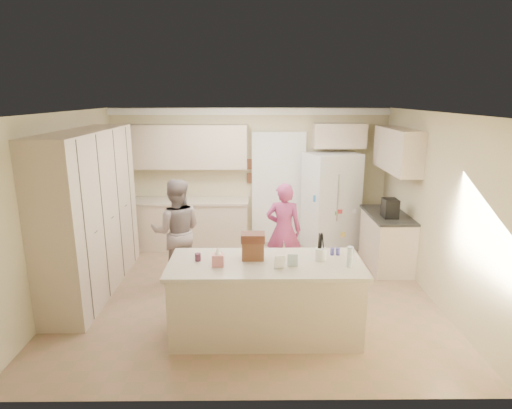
{
  "coord_description": "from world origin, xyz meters",
  "views": [
    {
      "loc": [
        0.04,
        -5.78,
        2.82
      ],
      "look_at": [
        0.1,
        0.35,
        1.25
      ],
      "focal_mm": 30.0,
      "sensor_mm": 36.0,
      "label": 1
    }
  ],
  "objects_px": {
    "dollhouse_body": "(253,250)",
    "teen_boy": "(177,231)",
    "coffee_maker": "(390,208)",
    "tissue_box": "(218,260)",
    "refrigerator": "(331,201)",
    "island_base": "(265,300)",
    "utensil_crock": "(321,254)",
    "teen_girl": "(284,230)"
  },
  "relations": [
    {
      "from": "island_base",
      "to": "dollhouse_body",
      "type": "xyz_separation_m",
      "value": [
        -0.15,
        0.1,
        0.6
      ]
    },
    {
      "from": "refrigerator",
      "to": "dollhouse_body",
      "type": "bearing_deg",
      "value": -137.02
    },
    {
      "from": "utensil_crock",
      "to": "tissue_box",
      "type": "bearing_deg",
      "value": -172.87
    },
    {
      "from": "teen_girl",
      "to": "utensil_crock",
      "type": "bearing_deg",
      "value": 107.27
    },
    {
      "from": "dollhouse_body",
      "to": "teen_girl",
      "type": "xyz_separation_m",
      "value": [
        0.49,
        1.62,
        -0.28
      ]
    },
    {
      "from": "island_base",
      "to": "coffee_maker",
      "type": "bearing_deg",
      "value": 42.83
    },
    {
      "from": "island_base",
      "to": "tissue_box",
      "type": "height_order",
      "value": "tissue_box"
    },
    {
      "from": "teen_girl",
      "to": "teen_boy",
      "type": "bearing_deg",
      "value": 13.33
    },
    {
      "from": "coffee_maker",
      "to": "tissue_box",
      "type": "relative_size",
      "value": 2.14
    },
    {
      "from": "teen_boy",
      "to": "teen_girl",
      "type": "relative_size",
      "value": 1.07
    },
    {
      "from": "island_base",
      "to": "teen_boy",
      "type": "bearing_deg",
      "value": 130.5
    },
    {
      "from": "island_base",
      "to": "utensil_crock",
      "type": "xyz_separation_m",
      "value": [
        0.65,
        0.05,
        0.56
      ]
    },
    {
      "from": "teen_girl",
      "to": "island_base",
      "type": "bearing_deg",
      "value": 85.6
    },
    {
      "from": "coffee_maker",
      "to": "tissue_box",
      "type": "height_order",
      "value": "coffee_maker"
    },
    {
      "from": "teen_boy",
      "to": "tissue_box",
      "type": "bearing_deg",
      "value": 109.52
    },
    {
      "from": "island_base",
      "to": "teen_boy",
      "type": "relative_size",
      "value": 1.36
    },
    {
      "from": "refrigerator",
      "to": "teen_boy",
      "type": "distance_m",
      "value": 3.03
    },
    {
      "from": "refrigerator",
      "to": "coffee_maker",
      "type": "xyz_separation_m",
      "value": [
        0.73,
        -1.15,
        0.17
      ]
    },
    {
      "from": "utensil_crock",
      "to": "dollhouse_body",
      "type": "bearing_deg",
      "value": 176.42
    },
    {
      "from": "island_base",
      "to": "teen_boy",
      "type": "distance_m",
      "value": 2.05
    },
    {
      "from": "coffee_maker",
      "to": "utensil_crock",
      "type": "relative_size",
      "value": 2.0
    },
    {
      "from": "island_base",
      "to": "teen_girl",
      "type": "height_order",
      "value": "teen_girl"
    },
    {
      "from": "island_base",
      "to": "refrigerator",
      "type": "bearing_deg",
      "value": 66.7
    },
    {
      "from": "utensil_crock",
      "to": "dollhouse_body",
      "type": "distance_m",
      "value": 0.8
    },
    {
      "from": "refrigerator",
      "to": "teen_girl",
      "type": "bearing_deg",
      "value": -146.93
    },
    {
      "from": "dollhouse_body",
      "to": "teen_girl",
      "type": "distance_m",
      "value": 1.72
    },
    {
      "from": "utensil_crock",
      "to": "tissue_box",
      "type": "distance_m",
      "value": 1.21
    },
    {
      "from": "tissue_box",
      "to": "dollhouse_body",
      "type": "distance_m",
      "value": 0.45
    },
    {
      "from": "teen_boy",
      "to": "dollhouse_body",
      "type": "bearing_deg",
      "value": 123.58
    },
    {
      "from": "coffee_maker",
      "to": "dollhouse_body",
      "type": "xyz_separation_m",
      "value": [
        -2.2,
        -1.8,
        -0.03
      ]
    },
    {
      "from": "coffee_maker",
      "to": "utensil_crock",
      "type": "distance_m",
      "value": 2.32
    },
    {
      "from": "utensil_crock",
      "to": "coffee_maker",
      "type": "bearing_deg",
      "value": 52.88
    },
    {
      "from": "coffee_maker",
      "to": "tissue_box",
      "type": "distance_m",
      "value": 3.28
    },
    {
      "from": "refrigerator",
      "to": "coffee_maker",
      "type": "height_order",
      "value": "refrigerator"
    },
    {
      "from": "coffee_maker",
      "to": "teen_girl",
      "type": "bearing_deg",
      "value": -174.09
    },
    {
      "from": "coffee_maker",
      "to": "dollhouse_body",
      "type": "bearing_deg",
      "value": -140.71
    },
    {
      "from": "refrigerator",
      "to": "utensil_crock",
      "type": "height_order",
      "value": "refrigerator"
    },
    {
      "from": "tissue_box",
      "to": "teen_girl",
      "type": "relative_size",
      "value": 0.09
    },
    {
      "from": "refrigerator",
      "to": "tissue_box",
      "type": "bearing_deg",
      "value": -141.24
    },
    {
      "from": "dollhouse_body",
      "to": "teen_boy",
      "type": "relative_size",
      "value": 0.16
    },
    {
      "from": "island_base",
      "to": "utensil_crock",
      "type": "relative_size",
      "value": 14.67
    },
    {
      "from": "coffee_maker",
      "to": "teen_girl",
      "type": "relative_size",
      "value": 0.2
    }
  ]
}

